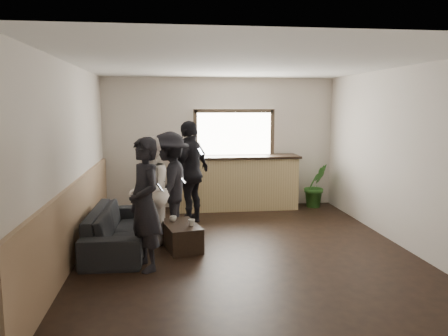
{
  "coord_description": "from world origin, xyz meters",
  "views": [
    {
      "loc": [
        -1.11,
        -6.42,
        2.19
      ],
      "look_at": [
        -0.24,
        0.4,
        1.22
      ],
      "focal_mm": 35.0,
      "sensor_mm": 36.0,
      "label": 1
    }
  ],
  "objects": [
    {
      "name": "ground",
      "position": [
        0.0,
        0.0,
        0.0
      ],
      "size": [
        5.0,
        6.0,
        0.01
      ],
      "primitive_type": "cube",
      "color": "black"
    },
    {
      "name": "room_shell",
      "position": [
        -0.74,
        0.0,
        1.47
      ],
      "size": [
        5.01,
        6.01,
        2.8
      ],
      "color": "silver",
      "rests_on": "ground"
    },
    {
      "name": "bar_counter",
      "position": [
        0.3,
        2.7,
        0.64
      ],
      "size": [
        2.7,
        0.68,
        2.13
      ],
      "color": "tan",
      "rests_on": "ground"
    },
    {
      "name": "sofa",
      "position": [
        -1.89,
        0.29,
        0.31
      ],
      "size": [
        0.9,
        2.17,
        0.63
      ],
      "primitive_type": "imported",
      "rotation": [
        0.0,
        0.0,
        1.54
      ],
      "color": "black",
      "rests_on": "ground"
    },
    {
      "name": "coffee_table",
      "position": [
        -0.94,
        0.18,
        0.19
      ],
      "size": [
        0.66,
        0.95,
        0.38
      ],
      "primitive_type": "cube",
      "rotation": [
        0.0,
        0.0,
        0.23
      ],
      "color": "black",
      "rests_on": "ground"
    },
    {
      "name": "cup_a",
      "position": [
        -1.06,
        0.34,
        0.43
      ],
      "size": [
        0.14,
        0.14,
        0.09
      ],
      "primitive_type": "imported",
      "rotation": [
        0.0,
        0.0,
        1.25
      ],
      "color": "silver",
      "rests_on": "coffee_table"
    },
    {
      "name": "cup_b",
      "position": [
        -0.79,
        0.05,
        0.43
      ],
      "size": [
        0.12,
        0.12,
        0.1
      ],
      "primitive_type": "imported",
      "rotation": [
        0.0,
        0.0,
        4.86
      ],
      "color": "silver",
      "rests_on": "coffee_table"
    },
    {
      "name": "potted_plant",
      "position": [
        2.06,
        2.62,
        0.48
      ],
      "size": [
        0.62,
        0.56,
        0.95
      ],
      "primitive_type": "imported",
      "rotation": [
        0.0,
        0.0,
        0.3
      ],
      "color": "#2D6623",
      "rests_on": "ground"
    },
    {
      "name": "person_a",
      "position": [
        -1.44,
        -0.64,
        0.89
      ],
      "size": [
        0.67,
        0.77,
        1.79
      ],
      "rotation": [
        0.0,
        0.0,
        -1.13
      ],
      "color": "black",
      "rests_on": "ground"
    },
    {
      "name": "person_b",
      "position": [
        -1.44,
        0.43,
        0.87
      ],
      "size": [
        0.69,
        0.87,
        1.73
      ],
      "rotation": [
        0.0,
        0.0,
        -1.61
      ],
      "color": "white",
      "rests_on": "ground"
    },
    {
      "name": "person_c",
      "position": [
        -1.1,
        0.89,
        0.89
      ],
      "size": [
        0.93,
        1.28,
        1.77
      ],
      "rotation": [
        0.0,
        0.0,
        -1.83
      ],
      "color": "black",
      "rests_on": "ground"
    },
    {
      "name": "person_d",
      "position": [
        -0.72,
        1.63,
        0.96
      ],
      "size": [
        1.04,
        1.2,
        1.93
      ],
      "rotation": [
        0.0,
        0.0,
        -2.18
      ],
      "color": "black",
      "rests_on": "ground"
    }
  ]
}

